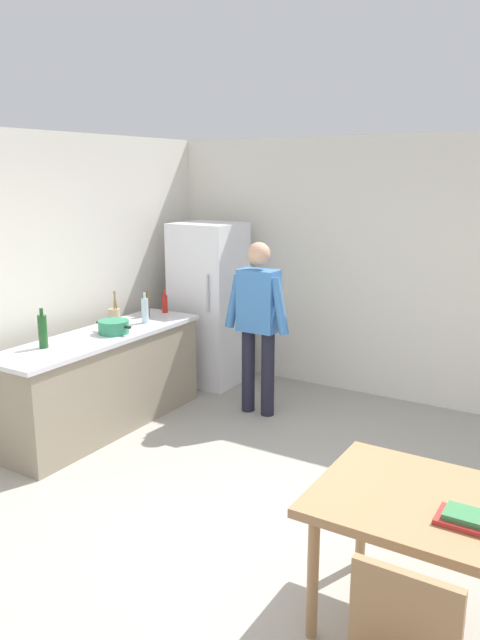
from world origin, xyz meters
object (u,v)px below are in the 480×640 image
dining_table (456,520)px  book_stack (467,519)px  utensil_jar (114,315)px  bottle_wine_green (43,331)px  bottle_water_clear (145,310)px  person (258,317)px  bottle_sauce_red (165,304)px  bottle_beer_brown (146,306)px  cooking_pot (114,327)px  refrigerator (209,304)px

dining_table → book_stack: 0.18m
utensil_jar → bottle_wine_green: bottle_wine_green is taller
bottle_water_clear → book_stack: bearing=-27.6°
utensil_jar → person: bearing=27.9°
utensil_jar → bottle_water_clear: 0.30m
bottle_sauce_red → book_stack: 4.18m
bottle_beer_brown → book_stack: bearing=-29.2°
cooking_pot → dining_table: bearing=-19.7°
utensil_jar → bottle_wine_green: 0.97m
bottle_water_clear → bottle_beer_brown: bearing=127.1°
bottle_beer_brown → bottle_wine_green: (0.00, -1.34, 0.04)m
bottle_beer_brown → bottle_wine_green: size_ratio=0.76×
cooking_pot → bottle_beer_brown: bottle_beer_brown is taller
bottle_water_clear → bottle_beer_brown: size_ratio=1.15×
bottle_wine_green → bottle_sauce_red: 1.58m
utensil_jar → book_stack: utensil_jar is taller
refrigerator → person: bearing=-30.2°
refrigerator → bottle_wine_green: (-0.20, -2.17, 0.15)m
bottle_water_clear → book_stack: bottle_water_clear is taller
dining_table → cooking_pot: 3.54m
bottle_sauce_red → book_stack: (3.52, -2.24, -0.22)m
person → bottle_beer_brown: (-1.15, -0.28, 0.03)m
dining_table → bottle_sauce_red: bearing=148.6°
dining_table → bottle_water_clear: size_ratio=4.67×
refrigerator → bottle_water_clear: bearing=-92.1°
refrigerator → bottle_beer_brown: 0.86m
utensil_jar → book_stack: size_ratio=1.25×
dining_table → cooking_pot: cooking_pot is taller
dining_table → bottle_sauce_red: bottle_sauce_red is taller
utensil_jar → bottle_beer_brown: utensil_jar is taller
person → utensil_jar: size_ratio=5.31×
bottle_water_clear → utensil_jar: bearing=-147.3°
bottle_beer_brown → refrigerator: bearing=76.4°
person → bottle_beer_brown: person is taller
bottle_water_clear → refrigerator: bearing=87.9°
bottle_beer_brown → book_stack: size_ratio=1.02×
refrigerator → book_stack: refrigerator is taller
dining_table → bottle_water_clear: 3.74m
dining_table → person: bearing=137.6°
person → cooking_pot: bearing=-135.6°
refrigerator → person: 1.10m
cooking_pot → bottle_water_clear: bearing=91.7°
bottle_wine_green → dining_table: bearing=-8.6°
bottle_sauce_red → cooking_pot: bearing=-81.9°
person → bottle_water_clear: size_ratio=5.67×
person → bottle_beer_brown: bearing=-166.3°
utensil_jar → cooking_pot: bearing=-48.4°
person → dining_table: size_ratio=1.21×
refrigerator → person: (0.95, -0.55, 0.08)m
refrigerator → bottle_water_clear: size_ratio=6.00×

